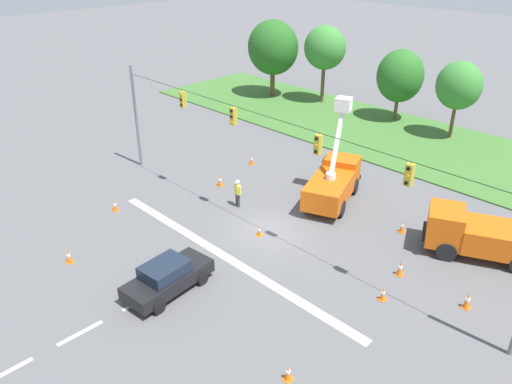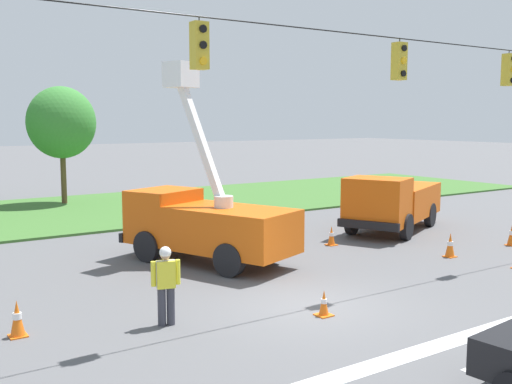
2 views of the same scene
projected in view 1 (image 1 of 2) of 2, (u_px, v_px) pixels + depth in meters
name	position (u px, v px, depth m)	size (l,w,h in m)	color
ground_plane	(271.00, 231.00, 27.89)	(200.00, 200.00, 0.00)	#565659
grass_verge	(429.00, 146.00, 39.16)	(56.00, 12.00, 0.10)	#3D6B2D
lane_markings	(202.00, 268.00, 24.77)	(17.60, 15.25, 0.01)	silver
signal_gantry	(273.00, 156.00, 25.80)	(26.20, 0.33, 7.20)	slate
tree_far_west	(273.00, 48.00, 49.63)	(5.30, 4.73, 7.64)	brown
tree_west	(325.00, 48.00, 47.46)	(4.18, 3.62, 7.43)	brown
tree_centre	(400.00, 76.00, 43.20)	(4.04, 3.98, 6.29)	brown
tree_east	(459.00, 86.00, 38.95)	(3.59, 3.19, 6.27)	brown
utility_truck_bucket_lift	(334.00, 181.00, 30.58)	(4.17, 6.18, 6.33)	#D6560F
utility_truck_support_near	(482.00, 235.00, 25.29)	(6.42, 4.70, 2.32)	#D6560F
sedan_black	(167.00, 277.00, 22.82)	(2.25, 4.46, 1.56)	black
road_worker	(238.00, 192.00, 30.07)	(0.63, 0.34, 1.77)	#383842
traffic_cone_foreground_left	(220.00, 180.00, 32.86)	(0.36, 0.36, 0.78)	orange
traffic_cone_foreground_right	(468.00, 300.00, 21.92)	(0.36, 0.36, 0.82)	orange
traffic_cone_mid_left	(69.00, 256.00, 25.05)	(0.36, 0.36, 0.74)	orange
traffic_cone_mid_right	(259.00, 231.00, 27.38)	(0.36, 0.36, 0.61)	orange
traffic_cone_near_bucket	(252.00, 160.00, 36.04)	(0.36, 0.36, 0.71)	orange
traffic_cone_lane_edge_a	(400.00, 268.00, 24.09)	(0.36, 0.36, 0.80)	orange
traffic_cone_lane_edge_b	(383.00, 294.00, 22.45)	(0.36, 0.36, 0.67)	orange
traffic_cone_far_left	(288.00, 373.00, 18.35)	(0.36, 0.36, 0.70)	orange
traffic_cone_far_right	(402.00, 227.00, 27.66)	(0.36, 0.36, 0.70)	orange
traffic_cone_centre_line	(115.00, 205.00, 29.85)	(0.36, 0.36, 0.72)	orange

